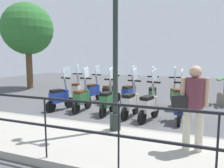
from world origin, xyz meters
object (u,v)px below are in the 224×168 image
object	(u,v)px
scooter_near_4	(82,98)
scooter_far_2	(129,92)
scooter_far_1	(152,94)
scooter_far_0	(176,96)
scooter_near_1	(149,105)
lamp_post_near	(115,43)
scooter_far_3	(111,92)
scooter_near_2	(130,102)
scooter_far_5	(77,89)
scooter_near_3	(108,100)
scooter_far_4	(93,91)
tree_large	(28,29)
scooter_near_5	(60,97)
scooter_near_0	(180,106)
pedestrian_with_bag	(193,102)

from	to	relation	value
scooter_near_4	scooter_far_2	xyz separation A→B (m)	(1.68, -1.20, 0.00)
scooter_far_1	scooter_far_0	bearing A→B (deg)	-103.28
scooter_near_1	scooter_near_4	distance (m)	2.40
lamp_post_near	scooter_far_3	bearing A→B (deg)	23.44
scooter_near_2	scooter_near_4	xyz separation A→B (m)	(0.10, 1.77, 0.00)
scooter_near_1	scooter_far_5	world-z (taller)	same
scooter_near_3	scooter_far_4	distance (m)	2.09
scooter_near_2	scooter_far_4	xyz separation A→B (m)	(1.65, 2.13, 0.00)
tree_large	scooter_near_1	world-z (taller)	tree_large
scooter_near_4	scooter_near_5	world-z (taller)	same
scooter_near_2	scooter_near_3	world-z (taller)	same
scooter_far_1	scooter_far_4	xyz separation A→B (m)	(-0.03, 2.49, 0.00)
scooter_near_2	scooter_far_0	distance (m)	2.03
scooter_far_4	scooter_far_5	xyz separation A→B (m)	(0.13, 0.86, 0.00)
scooter_near_0	scooter_far_3	size ratio (longest dim) A/B	1.00
scooter_far_1	scooter_far_5	distance (m)	3.35
scooter_near_3	scooter_near_5	world-z (taller)	same
pedestrian_with_bag	scooter_far_0	bearing A→B (deg)	4.71
lamp_post_near	tree_large	distance (m)	9.44
scooter_near_3	scooter_far_3	distance (m)	1.65
scooter_near_2	scooter_near_5	xyz separation A→B (m)	(-0.04, 2.58, 0.00)
scooter_far_2	scooter_far_5	size ratio (longest dim) A/B	1.00
scooter_near_0	scooter_far_3	world-z (taller)	same
scooter_far_3	scooter_near_3	bearing A→B (deg)	-144.57
scooter_far_0	lamp_post_near	bearing A→B (deg)	145.35
scooter_near_0	scooter_far_5	bearing A→B (deg)	67.88
tree_large	scooter_far_2	world-z (taller)	tree_large
scooter_near_3	scooter_far_2	xyz separation A→B (m)	(1.72, -0.22, 0.00)
scooter_near_2	scooter_far_4	bearing A→B (deg)	60.18
scooter_far_2	scooter_far_1	bearing A→B (deg)	-82.88
scooter_near_1	scooter_near_5	xyz separation A→B (m)	(0.12, 3.20, 0.00)
scooter_far_2	scooter_far_3	size ratio (longest dim) A/B	1.00
pedestrian_with_bag	scooter_near_2	world-z (taller)	pedestrian_with_bag
lamp_post_near	scooter_far_2	world-z (taller)	lamp_post_near
pedestrian_with_bag	scooter_near_0	xyz separation A→B (m)	(2.27, 0.37, -0.60)
scooter_near_1	scooter_far_0	xyz separation A→B (m)	(1.79, -0.60, 0.00)
scooter_near_0	scooter_near_5	world-z (taller)	same
scooter_far_2	scooter_far_4	size ratio (longest dim) A/B	1.00
lamp_post_near	scooter_near_5	size ratio (longest dim) A/B	3.01
scooter_far_0	pedestrian_with_bag	bearing A→B (deg)	172.95
tree_large	scooter_far_5	bearing A→B (deg)	-115.19
scooter_near_2	scooter_far_4	world-z (taller)	same
scooter_near_0	scooter_near_3	bearing A→B (deg)	88.60
tree_large	scooter_far_1	world-z (taller)	tree_large
scooter_far_4	scooter_near_4	bearing A→B (deg)	-155.83
scooter_far_0	scooter_far_2	size ratio (longest dim) A/B	1.00
scooter_near_5	scooter_far_5	world-z (taller)	same
scooter_near_3	scooter_far_4	world-z (taller)	same
scooter_near_2	scooter_far_1	world-z (taller)	same
scooter_near_1	tree_large	bearing A→B (deg)	78.47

